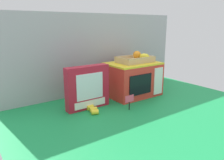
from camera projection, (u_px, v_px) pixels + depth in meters
ground_plane at (120, 101)px, 1.64m from camera, size 1.70×1.70×0.00m
display_back_panel at (97, 54)px, 1.80m from camera, size 1.61×0.03×0.64m
toy_microwave at (133, 79)px, 1.74m from camera, size 0.40×0.29×0.26m
food_groups_crate at (136, 59)px, 1.72m from camera, size 0.28×0.18×0.09m
cookie_set_box at (88, 87)px, 1.46m from camera, size 0.30×0.07×0.29m
price_sign at (129, 100)px, 1.45m from camera, size 0.07×0.01×0.10m
loose_toy_banana at (93, 110)px, 1.43m from camera, size 0.07×0.13×0.03m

